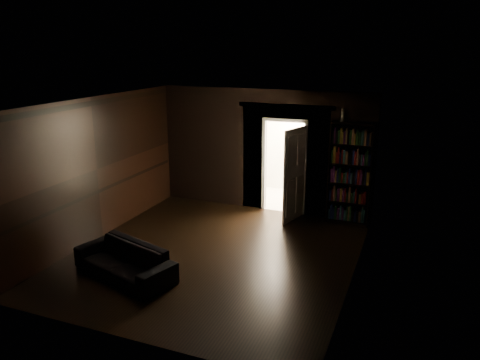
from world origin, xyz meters
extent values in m
plane|color=black|center=(0.00, 0.00, 0.00)|extent=(5.50, 5.50, 0.00)
cube|color=black|center=(-1.23, 2.80, 1.40)|extent=(2.55, 0.10, 2.80)
cube|color=black|center=(1.73, 2.80, 1.40)|extent=(1.55, 0.10, 2.80)
cube|color=black|center=(0.50, 2.80, 2.45)|extent=(0.90, 0.10, 0.70)
cube|color=black|center=(-2.50, 0.00, 1.40)|extent=(0.02, 5.50, 2.80)
cube|color=black|center=(2.50, 0.00, 1.40)|extent=(0.02, 5.50, 2.80)
cube|color=black|center=(0.00, -2.75, 1.40)|extent=(5.00, 0.02, 2.80)
cube|color=beige|center=(0.00, 0.00, 2.80)|extent=(5.00, 5.50, 0.02)
cube|color=white|center=(0.50, 2.74, 1.05)|extent=(1.04, 0.06, 2.17)
cube|color=beige|center=(0.50, 3.65, -0.05)|extent=(2.20, 1.80, 0.10)
cube|color=white|center=(0.50, 4.50, 1.20)|extent=(2.20, 0.10, 2.40)
cube|color=white|center=(-0.55, 3.65, 1.20)|extent=(0.10, 1.60, 2.40)
cube|color=white|center=(1.55, 3.65, 1.20)|extent=(0.10, 1.60, 2.40)
cube|color=white|center=(0.50, 3.65, 2.45)|extent=(2.20, 1.80, 0.10)
cube|color=#C06776|center=(0.50, 4.44, 2.22)|extent=(2.00, 0.04, 0.26)
imported|color=black|center=(-1.07, -1.27, 0.36)|extent=(2.02, 1.32, 0.72)
cube|color=black|center=(2.00, 2.59, 1.10)|extent=(0.93, 0.42, 2.20)
cube|color=white|center=(1.10, 4.11, 0.82)|extent=(0.92, 0.88, 1.65)
cube|color=white|center=(0.86, 2.32, 1.02)|extent=(0.27, 0.83, 2.05)
cube|color=white|center=(1.76, 2.64, 2.34)|extent=(0.11, 0.11, 0.27)
cube|color=black|center=(1.05, 4.11, 1.79)|extent=(0.67, 0.09, 0.27)
camera|label=1|loc=(3.35, -7.18, 3.74)|focal=35.00mm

